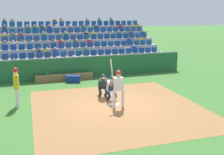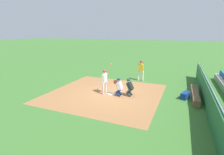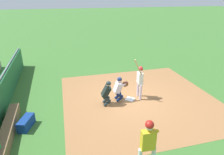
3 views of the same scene
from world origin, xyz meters
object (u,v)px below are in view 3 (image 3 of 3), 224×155
Objects in this scene: home_plate_marker at (130,99)px; home_plate_umpire at (107,92)px; batter_at_plate at (140,79)px; dugout_bench at (8,132)px; on_deck_batter at (148,141)px; catcher_crouching at (119,88)px; equipment_duffel_bag at (26,123)px.

home_plate_umpire reaches higher than home_plate_marker.
batter_at_plate reaches higher than dugout_bench.
on_deck_batter is (4.38, -1.69, 0.04)m from batter_at_plate.
on_deck_batter reaches higher than home_plate_marker.
home_plate_marker is at bearing -86.50° from batter_at_plate.
catcher_crouching is 1.03× the size of home_plate_umpire.
on_deck_batter is (2.92, 4.38, 0.92)m from dugout_bench.
dugout_bench is 2.00× the size of on_deck_batter.
dugout_bench is (1.29, -4.27, -0.47)m from home_plate_umpire.
dugout_bench is (1.43, -5.56, 0.20)m from home_plate_marker.
home_plate_marker is 0.35× the size of home_plate_umpire.
catcher_crouching is 4.51m from equipment_duffel_bag.
catcher_crouching is at bearing -93.04° from batter_at_plate.
equipment_duffel_bag is (1.02, -5.45, -0.88)m from batter_at_plate.
on_deck_batter is at bearing -15.20° from home_plate_marker.
batter_at_plate is at bearing 95.43° from home_plate_umpire.
home_plate_marker is at bearing 96.19° from home_plate_umpire.
batter_at_plate is 1.76× the size of home_plate_umpire.
home_plate_umpire is 4.49m from dugout_bench.
dugout_bench is 4.17× the size of equipment_duffel_bag.
home_plate_marker is 0.20× the size of batter_at_plate.
home_plate_marker is 1.47m from home_plate_umpire.
home_plate_umpire is at bearing -84.57° from batter_at_plate.
dugout_bench is at bearing -75.61° from home_plate_marker.
equipment_duffel_bag is 0.48× the size of on_deck_batter.
on_deck_batter is at bearing 56.37° from dugout_bench.
equipment_duffel_bag is (-0.44, 0.62, -0.00)m from dugout_bench.
equipment_duffel_bag is (0.85, -3.65, -0.47)m from home_plate_umpire.
batter_at_plate reaches higher than on_deck_batter.
catcher_crouching reaches higher than equipment_duffel_bag.
catcher_crouching is at bearing 124.42° from equipment_duffel_bag.
catcher_crouching is 0.70× the size of on_deck_batter.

